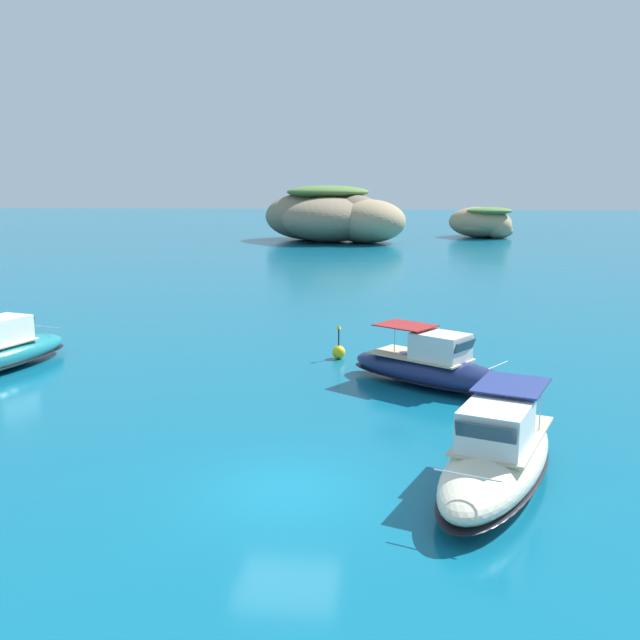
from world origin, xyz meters
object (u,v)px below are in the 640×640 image
Objects in this scene: motorboat_navy at (432,368)px; channel_buoy at (339,351)px; islet_large at (335,217)px; motorboat_cream at (497,457)px; islet_small at (484,224)px.

channel_buoy is (-3.73, 3.82, -0.35)m from motorboat_navy.
islet_large is 76.53m from motorboat_cream.
islet_small is 73.98m from channel_buoy.
motorboat_cream is at bearing -96.23° from islet_small.
islet_large is at bearing 95.27° from channel_buoy.
channel_buoy is (5.84, -63.34, -2.74)m from islet_large.
islet_small reaches higher than motorboat_cream.
motorboat_navy is (-10.47, -76.41, -1.20)m from islet_small.
islet_small is 85.49m from motorboat_cream.
motorboat_cream is (1.19, -8.57, 0.03)m from motorboat_navy.
islet_large is 3.00× the size of motorboat_cream.
motorboat_navy is 0.91× the size of motorboat_cream.
motorboat_cream reaches higher than channel_buoy.
islet_small is at bearing 24.77° from islet_large.
islet_large is 63.67m from channel_buoy.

